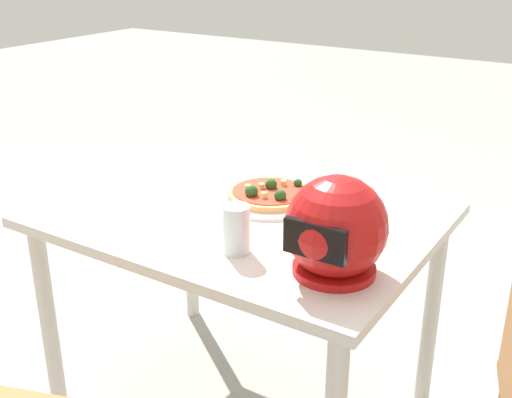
# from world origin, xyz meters

# --- Properties ---
(dining_table) EXTENTS (1.09, 0.82, 0.70)m
(dining_table) POSITION_xyz_m (0.00, 0.00, 0.62)
(dining_table) COLOR beige
(dining_table) RESTS_ON ground
(pizza_plate) EXTENTS (0.32, 0.32, 0.01)m
(pizza_plate) POSITION_xyz_m (-0.03, -0.10, 0.71)
(pizza_plate) COLOR white
(pizza_plate) RESTS_ON dining_table
(pizza) EXTENTS (0.25, 0.25, 0.05)m
(pizza) POSITION_xyz_m (-0.03, -0.10, 0.73)
(pizza) COLOR tan
(pizza) RESTS_ON pizza_plate
(motorcycle_helmet) EXTENTS (0.24, 0.24, 0.24)m
(motorcycle_helmet) POSITION_xyz_m (-0.39, 0.20, 0.82)
(motorcycle_helmet) COLOR #B21414
(motorcycle_helmet) RESTS_ON dining_table
(drinking_glass) EXTENTS (0.07, 0.07, 0.13)m
(drinking_glass) POSITION_xyz_m (-0.14, 0.23, 0.77)
(drinking_glass) COLOR silver
(drinking_glass) RESTS_ON dining_table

